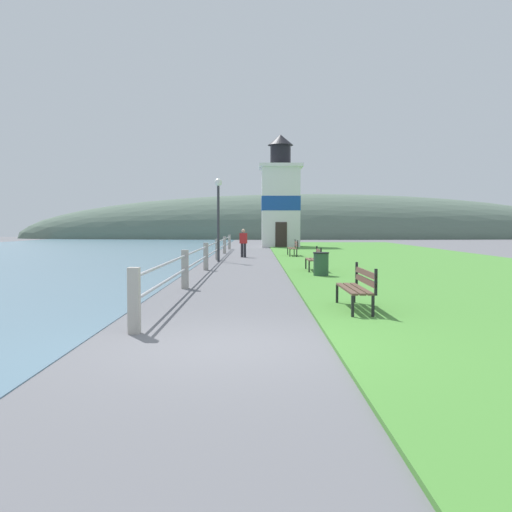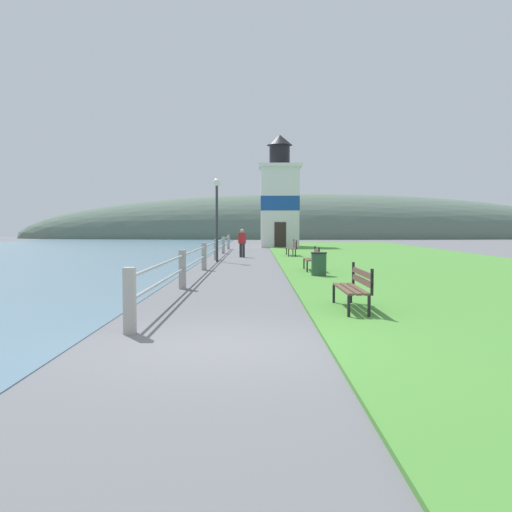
% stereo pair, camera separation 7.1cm
% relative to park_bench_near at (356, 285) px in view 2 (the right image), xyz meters
% --- Properties ---
extents(ground_plane, '(160.00, 160.00, 0.00)m').
position_rel_park_bench_near_xyz_m(ground_plane, '(-2.51, -3.26, -0.54)').
color(ground_plane, slate).
extents(grass_verge, '(12.00, 59.23, 0.06)m').
position_rel_park_bench_near_xyz_m(grass_verge, '(5.05, 16.49, -0.51)').
color(grass_verge, '#4C8E38').
rests_on(grass_verge, ground_plane).
extents(seawall_railing, '(0.18, 32.74, 1.06)m').
position_rel_park_bench_near_xyz_m(seawall_railing, '(-3.98, 14.03, 0.09)').
color(seawall_railing, '#A8A399').
rests_on(seawall_railing, ground_plane).
extents(park_bench_near, '(0.48, 1.97, 0.94)m').
position_rel_park_bench_near_xyz_m(park_bench_near, '(0.00, 0.00, 0.00)').
color(park_bench_near, brown).
rests_on(park_bench_near, ground_plane).
extents(park_bench_midway, '(0.50, 1.71, 0.94)m').
position_rel_park_bench_near_xyz_m(park_bench_midway, '(0.15, 9.79, -0.00)').
color(park_bench_midway, brown).
rests_on(park_bench_midway, ground_plane).
extents(park_bench_far, '(0.48, 1.96, 0.94)m').
position_rel_park_bench_near_xyz_m(park_bench_far, '(0.06, 20.21, -0.00)').
color(park_bench_far, brown).
rests_on(park_bench_far, ground_plane).
extents(lighthouse, '(3.42, 3.42, 8.97)m').
position_rel_park_bench_near_xyz_m(lighthouse, '(-0.08, 34.46, 3.26)').
color(lighthouse, white).
rests_on(lighthouse, ground_plane).
extents(person_strolling, '(0.43, 0.33, 1.54)m').
position_rel_park_bench_near_xyz_m(person_strolling, '(-2.72, 19.71, 0.30)').
color(person_strolling, '#28282D').
rests_on(person_strolling, ground_plane).
extents(trash_bin, '(0.54, 0.54, 0.84)m').
position_rel_park_bench_near_xyz_m(trash_bin, '(0.13, 7.64, -0.12)').
color(trash_bin, '#2D5138').
rests_on(trash_bin, ground_plane).
extents(lamp_post, '(0.36, 0.36, 3.96)m').
position_rel_park_bench_near_xyz_m(lamp_post, '(-3.83, 15.89, 2.20)').
color(lamp_post, '#333338').
rests_on(lamp_post, ground_plane).
extents(distant_hillside, '(80.00, 16.00, 12.00)m').
position_rel_park_bench_near_xyz_m(distant_hillside, '(5.49, 66.23, -0.54)').
color(distant_hillside, '#566B5B').
rests_on(distant_hillside, ground_plane).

